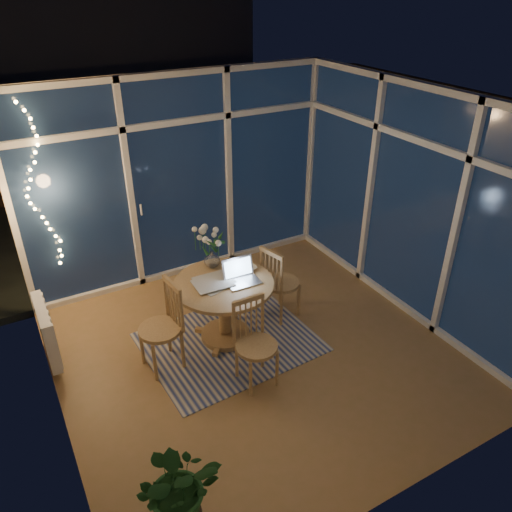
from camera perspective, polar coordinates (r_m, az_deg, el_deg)
name	(u,v)px	position (r m, az deg, el deg)	size (l,w,h in m)	color
floor	(258,352)	(5.46, 0.19, -10.89)	(4.00, 4.00, 0.00)	olive
ceiling	(258,106)	(4.25, 0.24, 16.75)	(4.00, 4.00, 0.00)	white
wall_back	(180,179)	(6.38, -8.73, 8.69)	(4.00, 0.04, 2.60)	silver
wall_front	(410,376)	(3.44, 17.21, -12.95)	(4.00, 0.04, 2.60)	silver
wall_left	(34,306)	(4.26, -24.08, -5.21)	(0.04, 4.00, 2.60)	silver
wall_right	(414,204)	(5.86, 17.60, 5.68)	(0.04, 4.00, 2.60)	silver
window_wall_back	(181,180)	(6.34, -8.59, 8.58)	(4.00, 0.10, 2.60)	white
window_wall_right	(411,205)	(5.84, 17.32, 5.61)	(0.10, 4.00, 2.60)	white
radiator	(46,332)	(5.51, -22.83, -7.97)	(0.10, 0.70, 0.58)	silver
fairy_lights	(38,190)	(5.87, -23.69, 6.94)	(0.24, 0.10, 1.85)	#FFC466
garden_patio	(151,192)	(9.68, -11.91, 7.16)	(12.00, 6.00, 0.10)	black
garden_fence	(110,139)	(9.70, -16.33, 12.71)	(11.00, 0.08, 1.80)	#322212
neighbour_roof	(79,43)	(12.41, -19.60, 21.95)	(7.00, 3.00, 2.20)	#33373E
garden_shrubs	(98,213)	(7.77, -17.58, 4.73)	(0.90, 0.90, 0.90)	#163216
rug	(230,342)	(5.58, -3.04, -9.78)	(1.78, 1.43, 0.01)	beige
dining_table	(225,311)	(5.44, -3.61, -6.28)	(1.06, 1.06, 0.72)	olive
chair_left	(160,328)	(5.08, -10.95, -8.04)	(0.45, 0.45, 0.97)	olive
chair_right	(281,281)	(5.73, 2.90, -2.88)	(0.44, 0.44, 0.94)	olive
chair_front	(257,345)	(4.83, 0.08, -10.11)	(0.43, 0.43, 0.92)	olive
laptop	(243,272)	(5.16, -1.52, -1.86)	(0.35, 0.29, 0.25)	silver
flower_vase	(212,258)	(5.47, -5.07, -0.25)	(0.20, 0.20, 0.21)	white
bowl	(250,268)	(5.44, -0.70, -1.36)	(0.15, 0.15, 0.04)	silver
newspapers	(213,282)	(5.23, -4.95, -2.98)	(0.40, 0.30, 0.02)	beige
phone	(223,285)	(5.19, -3.76, -3.30)	(0.11, 0.05, 0.01)	black
potted_plant	(181,495)	(3.90, -8.62, -25.36)	(0.54, 0.47, 0.76)	#1B4D1F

